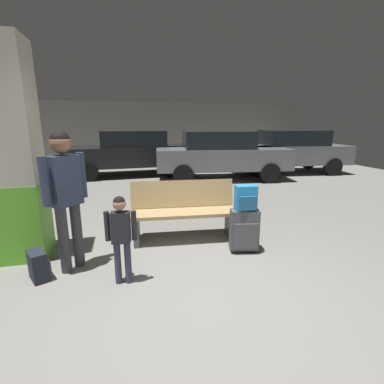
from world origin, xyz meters
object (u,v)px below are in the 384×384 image
backpack_dark_floor (39,266)px  parked_car_far (130,152)px  structural_pillar (14,155)px  parked_car_side (288,150)px  bench (184,211)px  child (121,231)px  parked_car_near (221,154)px  adult (65,187)px  backpack_bright (246,198)px  suitcase (244,230)px

backpack_dark_floor → parked_car_far: 6.81m
structural_pillar → parked_car_side: structural_pillar is taller
structural_pillar → backpack_dark_floor: size_ratio=8.06×
bench → parked_car_far: parked_car_far is taller
child → parked_car_near: parked_car_near is taller
parked_car_near → parked_car_side: 2.84m
bench → adult: bearing=-158.3°
parked_car_near → parked_car_far: bearing=153.0°
child → adult: adult is taller
bench → parked_car_near: bearing=64.6°
parked_car_side → bench: bearing=-134.0°
child → parked_car_far: (0.27, 6.98, 0.19)m
backpack_bright → adult: 2.25m
structural_pillar → parked_car_far: (1.52, 5.98, -0.55)m
suitcase → parked_car_far: bearing=101.8°
backpack_bright → parked_car_near: parked_car_near is taller
child → parked_car_far: parked_car_far is taller
structural_pillar → parked_car_side: size_ratio=0.64×
backpack_dark_floor → parked_car_near: 6.63m
suitcase → parked_car_near: 5.34m
suitcase → child: bearing=-165.4°
adult → backpack_bright: bearing=-1.2°
bench → parked_car_far: bearing=96.3°
backpack_bright → parked_car_far: 6.69m
suitcase → adult: 2.35m
backpack_dark_floor → parked_car_side: parked_car_side is taller
parked_car_side → backpack_bright: bearing=-126.2°
backpack_bright → parked_car_far: size_ratio=0.08×
suitcase → parked_car_side: size_ratio=0.14×
adult → backpack_dark_floor: bearing=-153.2°
backpack_bright → child: bearing=-165.4°
suitcase → parked_car_far: parked_car_far is taller
adult → parked_car_far: adult is taller
child → backpack_dark_floor: (-0.94, 0.30, -0.45)m
bench → parked_car_far: (-0.66, 5.90, 0.36)m
bench → parked_car_far: size_ratio=0.39×
backpack_bright → adult: size_ratio=0.20×
structural_pillar → adult: structural_pillar is taller
bench → suitcase: (0.71, -0.65, -0.12)m
backpack_dark_floor → parked_car_near: parked_car_near is taller
structural_pillar → suitcase: size_ratio=4.54×
bench → parked_car_side: parked_car_side is taller
bench → parked_car_far: 5.95m
backpack_bright → adult: adult is taller
parked_car_far → parked_car_side: (5.56, -0.82, 0.00)m
child → adult: 0.87m
structural_pillar → backpack_dark_floor: structural_pillar is taller
parked_car_side → structural_pillar: bearing=-143.9°
suitcase → adult: size_ratio=0.36×
parked_car_near → child: bearing=-118.8°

